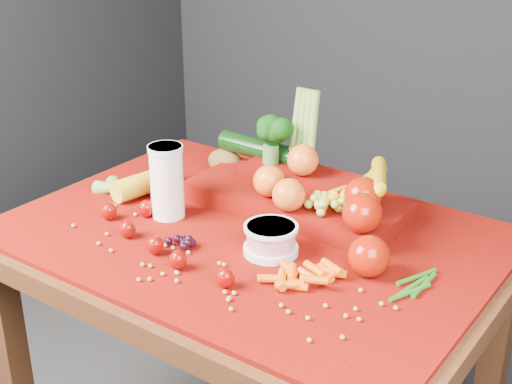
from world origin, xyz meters
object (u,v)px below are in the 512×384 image
Objects in this scene: milk_glass at (167,179)px; yogurt_bowl at (271,238)px; produce_mound at (306,189)px; table at (251,273)px.

milk_glass reaches higher than yogurt_bowl.
milk_glass is 1.49× the size of yogurt_bowl.
yogurt_bowl is 0.21m from produce_mound.
yogurt_bowl is (0.09, -0.06, 0.14)m from table.
table is 1.82× the size of produce_mound.
milk_glass is 0.32m from produce_mound.
yogurt_bowl reaches higher than table.
produce_mound is (0.25, 0.20, -0.03)m from milk_glass.
milk_glass is at bearing -167.17° from table.
table is 0.23m from produce_mound.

